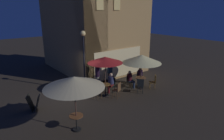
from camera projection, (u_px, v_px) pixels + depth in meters
name	position (u px, v px, depth m)	size (l,w,h in m)	color
ground_plane	(73.00, 97.00, 11.98)	(60.00, 60.00, 0.00)	#30281F
cafe_building	(89.00, 25.00, 15.45)	(6.29, 8.03, 7.85)	#A9824D
street_lamp_near_corner	(84.00, 49.00, 12.00)	(0.33, 0.33, 3.91)	black
menu_sandwich_board	(34.00, 103.00, 10.26)	(0.82, 0.79, 0.85)	black
cafe_table_0	(105.00, 88.00, 12.05)	(0.62, 0.62, 0.73)	black
cafe_table_1	(76.00, 120.00, 8.54)	(0.61, 0.61, 0.72)	black
cafe_table_2	(141.00, 81.00, 13.10)	(0.70, 0.70, 0.79)	black
patio_umbrella_0	(105.00, 60.00, 11.52)	(2.09, 2.09, 2.46)	black
patio_umbrella_1	(74.00, 82.00, 8.02)	(2.54, 2.54, 2.50)	black
patio_umbrella_2	(142.00, 59.00, 12.66)	(2.56, 2.56, 2.33)	black
cafe_chair_0	(94.00, 85.00, 12.38)	(0.57, 0.57, 0.87)	brown
cafe_chair_1	(97.00, 90.00, 11.46)	(0.47, 0.47, 0.98)	brown
cafe_chair_2	(118.00, 89.00, 11.64)	(0.52, 0.52, 0.97)	brown
cafe_chair_3	(112.00, 83.00, 12.67)	(0.53, 0.53, 0.91)	black
cafe_chair_4	(154.00, 81.00, 13.04)	(0.57, 0.57, 0.96)	brown
cafe_chair_5	(140.00, 76.00, 13.88)	(0.58, 0.58, 0.93)	black
cafe_chair_6	(128.00, 80.00, 13.18)	(0.56, 0.56, 0.90)	black
cafe_chair_7	(140.00, 85.00, 12.32)	(0.57, 0.57, 0.99)	black
patron_seated_0	(111.00, 81.00, 12.50)	(0.55, 0.47, 1.26)	#521515
patron_seated_1	(140.00, 75.00, 13.71)	(0.51, 0.52, 1.26)	black
patron_seated_2	(130.00, 78.00, 13.13)	(0.50, 0.50, 1.23)	#28344D
patron_standing_3	(110.00, 74.00, 13.54)	(0.34, 0.34, 1.69)	black
patron_standing_4	(97.00, 76.00, 12.97)	(0.30, 0.30, 1.70)	slate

